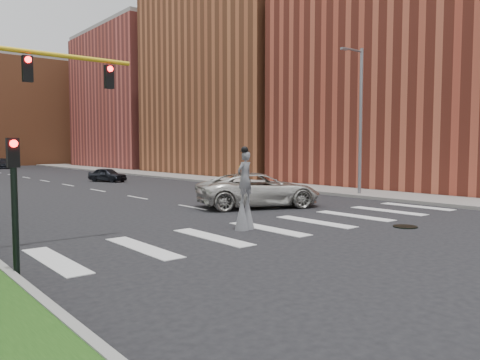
# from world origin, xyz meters

# --- Properties ---
(ground_plane) EXTENTS (160.00, 160.00, 0.00)m
(ground_plane) POSITION_xyz_m (0.00, 0.00, 0.00)
(ground_plane) COLOR black
(ground_plane) RESTS_ON ground
(sidewalk_right) EXTENTS (5.00, 90.00, 0.18)m
(sidewalk_right) POSITION_xyz_m (12.50, 25.00, 0.09)
(sidewalk_right) COLOR slate
(sidewalk_right) RESTS_ON ground
(manhole) EXTENTS (0.90, 0.90, 0.04)m
(manhole) POSITION_xyz_m (3.00, -2.00, 0.02)
(manhole) COLOR black
(manhole) RESTS_ON ground
(building_near) EXTENTS (16.00, 20.00, 22.00)m
(building_near) POSITION_xyz_m (22.00, 8.00, 11.00)
(building_near) COLOR #9D3D2A
(building_near) RESTS_ON ground
(building_mid) EXTENTS (16.00, 22.00, 24.00)m
(building_mid) POSITION_xyz_m (22.00, 30.00, 12.00)
(building_mid) COLOR #A25833
(building_mid) RESTS_ON ground
(building_far) EXTENTS (16.00, 22.00, 20.00)m
(building_far) POSITION_xyz_m (22.00, 54.00, 10.00)
(building_far) COLOR #B54C42
(building_far) RESTS_ON ground
(streetlight) EXTENTS (2.05, 0.20, 9.00)m
(streetlight) POSITION_xyz_m (10.90, 6.00, 4.90)
(streetlight) COLOR slate
(streetlight) RESTS_ON ground
(secondary_signal) EXTENTS (0.25, 0.21, 3.23)m
(secondary_signal) POSITION_xyz_m (-10.30, -0.50, 1.95)
(secondary_signal) COLOR black
(secondary_signal) RESTS_ON ground
(stilt_performer) EXTENTS (0.83, 0.58, 3.06)m
(stilt_performer) POSITION_xyz_m (-2.02, 1.49, 1.25)
(stilt_performer) COLOR #311E13
(stilt_performer) RESTS_ON ground
(suv_crossing) EXTENTS (6.87, 4.98, 1.74)m
(suv_crossing) POSITION_xyz_m (2.70, 6.02, 0.87)
(suv_crossing) COLOR beige
(suv_crossing) RESTS_ON ground
(car_near) EXTENTS (2.71, 3.87, 1.22)m
(car_near) POSITION_xyz_m (3.99, 27.51, 0.61)
(car_near) COLOR black
(car_near) RESTS_ON ground
(car_far) EXTENTS (2.06, 4.96, 1.43)m
(car_far) POSITION_xyz_m (3.15, 61.87, 0.72)
(car_far) COLOR black
(car_far) RESTS_ON ground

